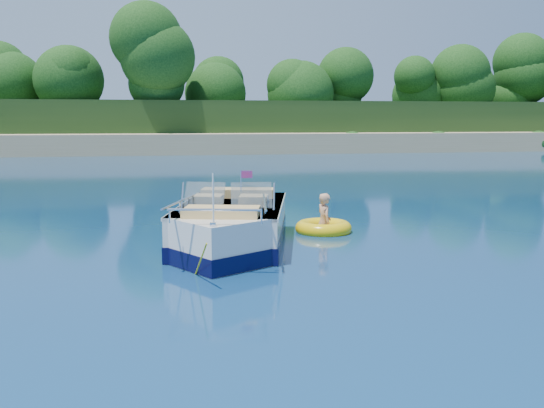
{
  "coord_description": "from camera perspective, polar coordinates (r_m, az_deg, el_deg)",
  "views": [
    {
      "loc": [
        0.23,
        -9.62,
        2.64
      ],
      "look_at": [
        2.53,
        2.77,
        0.85
      ],
      "focal_mm": 40.0,
      "sensor_mm": 36.0,
      "label": 1
    }
  ],
  "objects": [
    {
      "name": "ground",
      "position": [
        9.98,
        -11.58,
        -7.43
      ],
      "size": [
        160.0,
        160.0,
        0.0
      ],
      "primitive_type": "plane",
      "color": "#0A254A",
      "rests_on": "ground"
    },
    {
      "name": "shoreline",
      "position": [
        73.41,
        -10.77,
        6.65
      ],
      "size": [
        170.0,
        59.0,
        6.0
      ],
      "color": "tan",
      "rests_on": "ground"
    },
    {
      "name": "treeline",
      "position": [
        50.72,
        -10.93,
        11.23
      ],
      "size": [
        150.0,
        7.12,
        8.19
      ],
      "color": "#321E10",
      "rests_on": "ground"
    },
    {
      "name": "motorboat",
      "position": [
        12.45,
        -3.94,
        -2.38
      ],
      "size": [
        2.98,
        5.82,
        1.97
      ],
      "rotation": [
        0.0,
        0.0,
        -0.24
      ],
      "color": "silver",
      "rests_on": "ground"
    },
    {
      "name": "tow_tube",
      "position": [
        14.22,
        4.86,
        -2.27
      ],
      "size": [
        1.41,
        1.41,
        0.35
      ],
      "rotation": [
        0.0,
        0.0,
        0.07
      ],
      "color": "yellow",
      "rests_on": "ground"
    },
    {
      "name": "boy",
      "position": [
        14.19,
        4.86,
        -2.67
      ],
      "size": [
        0.44,
        0.8,
        1.51
      ],
      "primitive_type": "imported",
      "rotation": [
        0.0,
        -0.17,
        1.7
      ],
      "color": "tan",
      "rests_on": "ground"
    }
  ]
}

